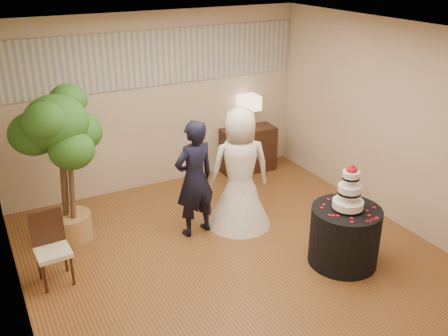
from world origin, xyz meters
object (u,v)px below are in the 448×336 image
cake_table (344,236)px  side_chair (53,250)px  wedding_cake (350,187)px  ficus_tree (62,167)px  table_lamp (249,112)px  bride (240,168)px  console (248,150)px  groom (195,179)px

cake_table → side_chair: 3.49m
wedding_cake → ficus_tree: size_ratio=0.28×
table_lamp → wedding_cake: bearing=-97.6°
bride → console: (1.07, 1.57, -0.47)m
bride → ficus_tree: 2.34m
bride → cake_table: (0.67, -1.45, -0.49)m
table_lamp → bride: bearing=-124.2°
cake_table → ficus_tree: 3.67m
cake_table → table_lamp: size_ratio=1.47×
table_lamp → side_chair: size_ratio=0.66×
groom → table_lamp: (1.73, 1.50, 0.26)m
bride → wedding_cake: bride is taller
console → cake_table: bearing=-94.4°
wedding_cake → table_lamp: size_ratio=1.01×
cake_table → console: console is taller
ficus_tree → groom: bearing=-22.4°
groom → wedding_cake: groom is taller
console → ficus_tree: 3.47m
groom → wedding_cake: size_ratio=2.80×
bride → cake_table: size_ratio=2.02×
table_lamp → groom: bearing=-138.9°
wedding_cake → side_chair: wedding_cake is taller
groom → bride: bearing=164.7°
wedding_cake → table_lamp: (0.41, 3.03, 0.04)m
bride → side_chair: bride is taller
groom → console: 2.33m
wedding_cake → side_chair: (-3.26, 1.26, -0.60)m
cake_table → wedding_cake: size_ratio=1.46×
side_chair → bride: bearing=1.6°
wedding_cake → ficus_tree: ficus_tree is taller
bride → ficus_tree: bearing=-3.0°
groom → cake_table: 2.07m
ficus_tree → table_lamp: bearing=14.7°
table_lamp → ficus_tree: (-3.29, -0.86, -0.02)m
console → side_chair: 4.07m
ficus_tree → side_chair: bearing=-112.2°
bride → table_lamp: bearing=-109.4°
side_chair → table_lamp: bearing=23.1°
bride → groom: bearing=8.8°
bride → ficus_tree: (-2.22, 0.71, 0.20)m
groom → console: bearing=-148.2°
bride → side_chair: (-2.59, -0.20, -0.42)m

